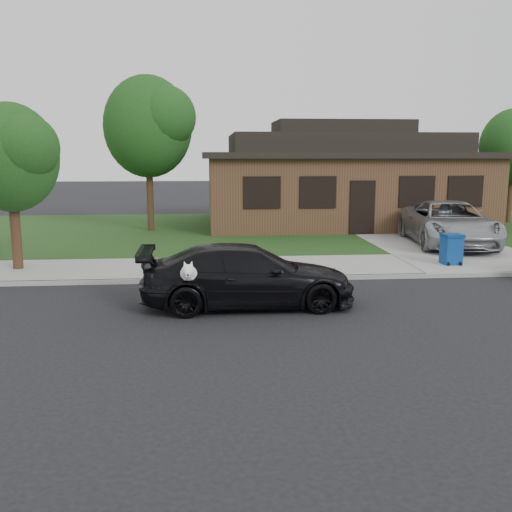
{
  "coord_description": "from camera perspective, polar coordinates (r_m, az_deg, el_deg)",
  "views": [
    {
      "loc": [
        -2.17,
        -11.15,
        3.33
      ],
      "look_at": [
        -1.09,
        1.16,
        1.1
      ],
      "focal_mm": 40.0,
      "sensor_mm": 36.0,
      "label": 1
    }
  ],
  "objects": [
    {
      "name": "driveway",
      "position": [
        22.9,
        15.97,
        1.65
      ],
      "size": [
        4.5,
        13.0,
        0.14
      ],
      "primitive_type": "cube",
      "color": "gray",
      "rests_on": "ground"
    },
    {
      "name": "house",
      "position": [
        26.89,
        8.35,
        7.57
      ],
      "size": [
        12.6,
        8.6,
        4.65
      ],
      "color": "#422B1C",
      "rests_on": "ground"
    },
    {
      "name": "lawn",
      "position": [
        24.46,
        0.14,
        2.56
      ],
      "size": [
        60.0,
        13.0,
        0.13
      ],
      "primitive_type": "cube",
      "color": "#193814",
      "rests_on": "ground"
    },
    {
      "name": "tree_0",
      "position": [
        24.15,
        -10.4,
        12.79
      ],
      "size": [
        3.78,
        3.6,
        6.34
      ],
      "color": "#332114",
      "rests_on": "ground"
    },
    {
      "name": "tree_2",
      "position": [
        17.07,
        -23.09,
        9.22
      ],
      "size": [
        2.73,
        2.6,
        4.59
      ],
      "color": "#332114",
      "rests_on": "ground"
    },
    {
      "name": "minivan",
      "position": [
        21.25,
        18.69,
        3.15
      ],
      "size": [
        3.25,
        5.82,
        1.54
      ],
      "primitive_type": "imported",
      "rotation": [
        0.0,
        0.0,
        -0.13
      ],
      "color": "#9EA1A5",
      "rests_on": "driveway"
    },
    {
      "name": "sedan",
      "position": [
        12.51,
        -0.9,
        -1.98
      ],
      "size": [
        4.74,
        2.29,
        1.36
      ],
      "rotation": [
        0.0,
        0.0,
        1.59
      ],
      "color": "black",
      "rests_on": "ground"
    },
    {
      "name": "curb",
      "position": [
        15.16,
        3.35,
        -2.24
      ],
      "size": [
        60.0,
        0.12,
        0.12
      ],
      "primitive_type": "cube",
      "color": "gray",
      "rests_on": "ground"
    },
    {
      "name": "recycling_bin",
      "position": [
        17.55,
        18.96,
        0.66
      ],
      "size": [
        0.57,
        0.6,
        0.91
      ],
      "rotation": [
        0.0,
        0.0,
        0.05
      ],
      "color": "navy",
      "rests_on": "sidewalk"
    },
    {
      "name": "sidewalk",
      "position": [
        16.61,
        2.6,
        -1.13
      ],
      "size": [
        60.0,
        3.0,
        0.12
      ],
      "primitive_type": "cube",
      "color": "gray",
      "rests_on": "ground"
    },
    {
      "name": "ground",
      "position": [
        11.83,
        5.8,
        -6.16
      ],
      "size": [
        120.0,
        120.0,
        0.0
      ],
      "primitive_type": "plane",
      "color": "black",
      "rests_on": "ground"
    }
  ]
}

